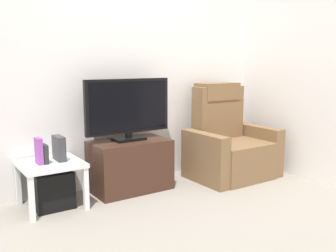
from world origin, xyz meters
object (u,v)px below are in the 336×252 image
book_leftmost (39,151)px  subwoofer_box (52,189)px  book_middle (45,154)px  recliner_armchair (229,144)px  side_table (51,169)px  television (128,108)px  game_console (59,148)px  tv_stand (130,165)px

book_leftmost → subwoofer_box: bearing=11.3°
book_leftmost → book_middle: size_ratio=1.37×
recliner_armchair → side_table: 2.04m
television → book_leftmost: size_ratio=3.97×
recliner_armchair → book_leftmost: (-2.13, 0.15, 0.17)m
recliner_armchair → book_middle: recliner_armchair is taller
book_middle → recliner_armchair: bearing=-4.1°
recliner_armchair → game_console: size_ratio=4.76×
television → book_middle: (-0.88, -0.06, -0.35)m
side_table → subwoofer_box: side_table is taller
tv_stand → television: television is taller
book_leftmost → game_console: bearing=9.0°
book_middle → subwoofer_box: bearing=21.3°
tv_stand → subwoofer_box: bearing=-178.7°
recliner_armchair → book_leftmost: size_ratio=4.60×
tv_stand → book_middle: (-0.88, -0.04, 0.25)m
tv_stand → book_leftmost: size_ratio=3.40×
subwoofer_box → game_console: game_console is taller
book_leftmost → tv_stand: bearing=2.4°
recliner_armchair → side_table: recliner_armchair is taller
subwoofer_box → game_console: (0.09, 0.01, 0.37)m
television → game_console: television is taller
book_leftmost → book_middle: book_leftmost is taller
recliner_armchair → side_table: size_ratio=2.00×
subwoofer_box → game_console: 0.38m
tv_stand → side_table: bearing=-178.7°
tv_stand → recliner_armchair: bearing=-8.9°
side_table → television: bearing=2.6°
tv_stand → subwoofer_box: 0.83m
recliner_armchair → game_console: (-1.94, 0.18, 0.17)m
television → book_middle: 0.95m
subwoofer_box → book_middle: book_middle is taller
tv_stand → book_middle: book_middle is taller
subwoofer_box → book_middle: size_ratio=1.97×
side_table → book_leftmost: 0.21m
tv_stand → book_leftmost: (-0.93, -0.04, 0.28)m
recliner_armchair → book_middle: 2.09m
television → book_middle: television is taller
television → book_leftmost: (-0.93, -0.06, -0.31)m
tv_stand → side_table: 0.83m
recliner_armchair → book_middle: (-2.08, 0.15, 0.14)m
recliner_armchair → game_console: recliner_armchair is taller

